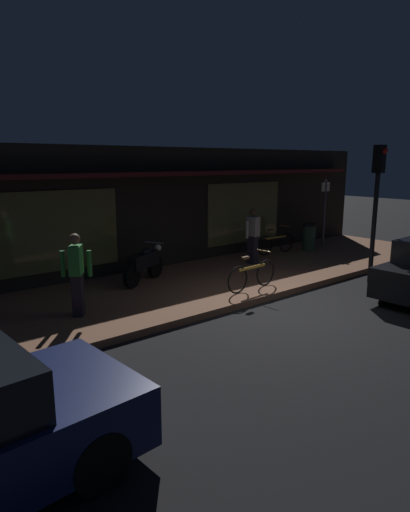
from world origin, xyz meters
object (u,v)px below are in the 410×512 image
Objects in this scene: bicycle_parked at (252,275)px; bicycle_extra at (276,243)px; person_photographer at (77,273)px; trash_bin at (309,237)px; person_bystander at (253,235)px; traffic_light_pole at (377,190)px; motorcycle at (144,263)px; sign_post at (324,209)px.

bicycle_parked is 1.00× the size of bicycle_extra.
person_photographer reaches higher than trash_bin.
traffic_light_pole reaches higher than person_bystander.
bicycle_extra is 0.99× the size of person_bystander.
person_bystander is at bearing -160.98° from bicycle_extra.
person_bystander reaches higher than motorcycle.
bicycle_extra is 7.86m from person_photographer.
trash_bin is (2.99, 0.23, -0.41)m from person_bystander.
bicycle_extra is at bearing 165.20° from trash_bin.
sign_post is at bearing 4.74° from person_bystander.
sign_post is at bearing 21.26° from bicycle_parked.
traffic_light_pole is (3.32, -1.16, 1.97)m from bicycle_parked.
sign_post reaches higher than person_photographer.
person_bystander is (6.00, 1.09, 0.00)m from person_photographer.
person_bystander is at bearing -175.26° from sign_post.
person_bystander is 1.80× the size of trash_bin.
person_bystander is 3.70m from traffic_light_pole.
trash_bin is 0.26× the size of traffic_light_pole.
traffic_light_pole is (-2.59, -3.46, 0.97)m from sign_post.
person_bystander is 3.03m from trash_bin.
bicycle_extra is at bearing 173.65° from sign_post.
traffic_light_pole reaches higher than sign_post.
sign_post is at bearing 0.69° from motorcycle.
sign_post is at bearing -6.35° from bicycle_extra.
motorcycle is 2.73m from person_photographer.
trash_bin is (8.99, 1.32, -0.41)m from person_photographer.
sign_post reaches higher than bicycle_extra.
motorcycle is at bearing 29.43° from person_photographer.
bicycle_parked is 6.42m from sign_post.
sign_post is (5.91, 2.30, 1.00)m from bicycle_parked.
traffic_light_pole reaches higher than motorcycle.
bicycle_parked is (1.65, -2.21, -0.14)m from motorcycle.
sign_post is (3.92, 0.33, 0.48)m from person_bystander.
traffic_light_pole reaches higher than bicycle_extra.
sign_post is at bearing 53.14° from traffic_light_pole.
trash_bin is at bearing -174.01° from sign_post.
traffic_light_pole is at bearing -66.97° from person_bystander.
motorcycle reaches higher than bicycle_extra.
bicycle_parked is 4.46m from bicycle_extra.
bicycle_extra is at bearing 3.68° from motorcycle.
bicycle_extra is (5.32, 0.34, -0.14)m from motorcycle.
motorcycle is 0.95× the size of bicycle_parked.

